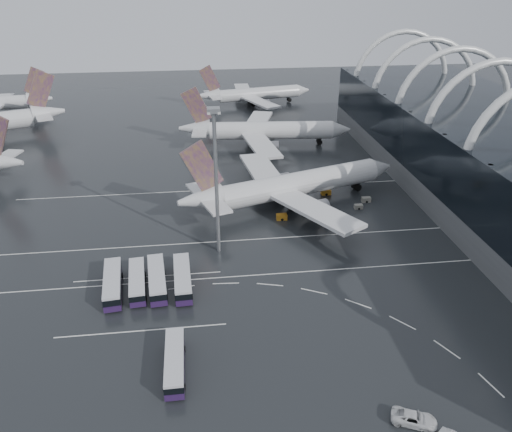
{
  "coord_description": "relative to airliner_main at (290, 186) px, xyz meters",
  "views": [
    {
      "loc": [
        -13.28,
        -82.56,
        54.05
      ],
      "look_at": [
        -1.75,
        9.52,
        7.0
      ],
      "focal_mm": 35.0,
      "sensor_mm": 36.0,
      "label": 1
    }
  ],
  "objects": [
    {
      "name": "bus_row_far_c",
      "position": [
        -27.29,
        -54.16,
        -3.38
      ],
      "size": [
        3.02,
        12.35,
        3.04
      ],
      "rotation": [
        0.0,
        0.0,
        1.58
      ],
      "color": "#2B1239",
      "rests_on": "ground"
    },
    {
      "name": "gse_cart_belly_b",
      "position": [
        19.67,
        -0.72,
        -4.44
      ],
      "size": [
        2.25,
        1.33,
        1.23
      ],
      "primitive_type": "cube",
      "color": "slate",
      "rests_on": "ground"
    },
    {
      "name": "bus_bay_line_south",
      "position": [
        -33.04,
        -44.41,
        -5.05
      ],
      "size": [
        28.0,
        0.25,
        0.01
      ],
      "primitive_type": "cube",
      "color": "white",
      "rests_on": "ground"
    },
    {
      "name": "gse_cart_belly_c",
      "position": [
        -3.26,
        -7.73,
        -4.38
      ],
      "size": [
        2.48,
        1.47,
        1.35
      ],
      "primitive_type": "cube",
      "color": "#BA7518",
      "rests_on": "ground"
    },
    {
      "name": "lane_marking_far",
      "position": [
        -9.04,
        11.59,
        -5.05
      ],
      "size": [
        120.0,
        0.25,
        0.01
      ],
      "primitive_type": "cube",
      "color": "white",
      "rests_on": "ground"
    },
    {
      "name": "gse_cart_belly_d",
      "position": [
        16.54,
        -4.31,
        -4.5
      ],
      "size": [
        2.01,
        1.19,
        1.1
      ],
      "primitive_type": "cube",
      "color": "slate",
      "rests_on": "ground"
    },
    {
      "name": "airliner_gate_c",
      "position": [
        2.77,
        99.56,
        -0.61
      ],
      "size": [
        49.64,
        45.09,
        17.75
      ],
      "rotation": [
        0.0,
        0.0,
        0.2
      ],
      "color": "silver",
      "rests_on": "ground"
    },
    {
      "name": "bus_bay_line_north",
      "position": [
        -33.04,
        -28.41,
        -5.05
      ],
      "size": [
        28.0,
        0.25,
        0.01
      ],
      "primitive_type": "cube",
      "color": "white",
      "rests_on": "ground"
    },
    {
      "name": "airliner_main",
      "position": [
        0.0,
        0.0,
        0.0
      ],
      "size": [
        58.13,
        50.38,
        20.18
      ],
      "rotation": [
        0.0,
        0.0,
        0.32
      ],
      "color": "silver",
      "rests_on": "ground"
    },
    {
      "name": "bus_row_near_a",
      "position": [
        -38.94,
        -32.62,
        -3.23
      ],
      "size": [
        4.44,
        13.72,
        3.32
      ],
      "rotation": [
        0.0,
        0.0,
        1.68
      ],
      "color": "#2B1239",
      "rests_on": "ground"
    },
    {
      "name": "bus_row_near_c",
      "position": [
        -30.96,
        -32.14,
        -3.25
      ],
      "size": [
        4.24,
        13.52,
        3.27
      ],
      "rotation": [
        0.0,
        0.0,
        1.66
      ],
      "color": "#2B1239",
      "rests_on": "ground"
    },
    {
      "name": "airliner_gate_b",
      "position": [
        -0.57,
        46.27,
        -0.15
      ],
      "size": [
        56.51,
        50.62,
        19.61
      ],
      "rotation": [
        0.0,
        0.0,
        -0.09
      ],
      "color": "silver",
      "rests_on": "ground"
    },
    {
      "name": "bus_row_near_d",
      "position": [
        -26.27,
        -32.47,
        -3.25
      ],
      "size": [
        3.62,
        13.42,
        3.27
      ],
      "rotation": [
        0.0,
        0.0,
        1.61
      ],
      "color": "#2B1239",
      "rests_on": "ground"
    },
    {
      "name": "gse_cart_belly_e",
      "position": [
        10.67,
        4.99,
        -4.37
      ],
      "size": [
        2.5,
        1.48,
        1.36
      ],
      "primitive_type": "cube",
      "color": "#BA7518",
      "rests_on": "ground"
    },
    {
      "name": "ground",
      "position": [
        -9.04,
        -28.41,
        -5.05
      ],
      "size": [
        420.0,
        420.0,
        0.0
      ],
      "primitive_type": "plane",
      "color": "black",
      "rests_on": "ground"
    },
    {
      "name": "lane_marking_mid",
      "position": [
        -9.04,
        -16.41,
        -5.05
      ],
      "size": [
        120.0,
        0.25,
        0.01
      ],
      "primitive_type": "cube",
      "color": "white",
      "rests_on": "ground"
    },
    {
      "name": "gse_cart_belly_a",
      "position": [
        7.93,
        -10.05,
        -4.47
      ],
      "size": [
        2.13,
        1.26,
        1.16
      ],
      "primitive_type": "cube",
      "color": "#BA7518",
      "rests_on": "ground"
    },
    {
      "name": "van_curve_a",
      "position": [
        4.0,
        -67.69,
        -4.23
      ],
      "size": [
        6.51,
        4.89,
        1.64
      ],
      "primitive_type": "imported",
      "rotation": [
        0.0,
        0.0,
        1.15
      ],
      "color": "silver",
      "rests_on": "ground"
    },
    {
      "name": "bus_row_near_b",
      "position": [
        -34.58,
        -32.23,
        -3.36
      ],
      "size": [
        3.95,
        12.68,
        3.07
      ],
      "rotation": [
        0.0,
        0.0,
        1.66
      ],
      "color": "#2B1239",
      "rests_on": "ground"
    },
    {
      "name": "floodlight_mast",
      "position": [
        -18.83,
        -20.26,
        14.11
      ],
      "size": [
        2.33,
        2.33,
        30.46
      ],
      "color": "gray",
      "rests_on": "ground"
    },
    {
      "name": "lane_marking_near",
      "position": [
        -9.04,
        -30.41,
        -5.05
      ],
      "size": [
        120.0,
        0.25,
        0.01
      ],
      "primitive_type": "cube",
      "color": "white",
      "rests_on": "ground"
    }
  ]
}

